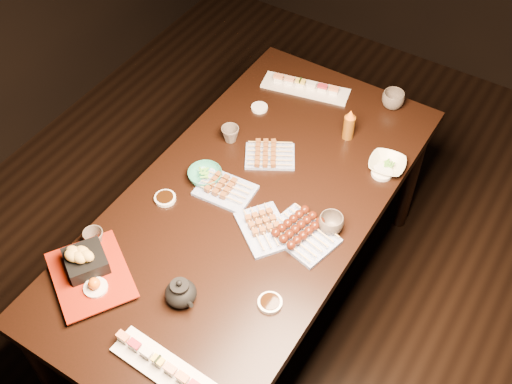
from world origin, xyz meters
TOP-DOWN VIEW (x-y plane):
  - ground at (0.00, 0.00)m, footprint 5.00×5.00m
  - dining_table at (-0.29, 0.28)m, footprint 1.12×1.90m
  - sushi_platter_near at (-0.15, -0.44)m, footprint 0.38×0.12m
  - sushi_platter_far at (-0.44, 0.99)m, footprint 0.41×0.19m
  - yakitori_plate_center at (-0.41, 0.28)m, footprint 0.23×0.17m
  - yakitori_plate_right at (-0.18, 0.20)m, footprint 0.28×0.26m
  - yakitori_plate_left at (-0.36, 0.54)m, footprint 0.25×0.23m
  - tsukune_plate at (-0.04, 0.25)m, footprint 0.28×0.23m
  - edamame_bowl_green at (-0.51, 0.30)m, footprint 0.18×0.18m
  - edamame_bowl_cream at (0.08, 0.74)m, footprint 0.17×0.17m
  - tempura_tray at (-0.58, -0.30)m, footprint 0.40×0.38m
  - teacup_near_left at (-0.67, -0.18)m, footprint 0.09×0.09m
  - teacup_mid_right at (0.03, 0.34)m, footprint 0.13×0.13m
  - teacup_far_left at (-0.55, 0.54)m, footprint 0.10×0.10m
  - teacup_far_right at (-0.06, 1.09)m, footprint 0.12×0.12m
  - teapot at (-0.26, -0.20)m, footprint 0.17×0.17m
  - condiment_bottle at (-0.14, 0.82)m, footprint 0.05×0.05m
  - sauce_dish_west at (-0.58, 0.13)m, footprint 0.09×0.09m
  - sauce_dish_east at (0.07, 0.70)m, footprint 0.11×0.11m
  - sauce_dish_se at (0.01, -0.06)m, footprint 0.09×0.09m
  - sauce_dish_nw at (-0.55, 0.77)m, footprint 0.08×0.08m
  - chopsticks_near at (-0.54, -0.31)m, footprint 0.23×0.04m
  - chopsticks_se at (-0.17, -0.45)m, footprint 0.22×0.04m

SIDE VIEW (x-z plane):
  - ground at x=0.00m, z-range 0.00..0.00m
  - dining_table at x=-0.29m, z-range 0.00..0.75m
  - chopsticks_se at x=-0.17m, z-range 0.75..0.76m
  - chopsticks_near at x=-0.54m, z-range 0.75..0.76m
  - sauce_dish_nw at x=-0.55m, z-range 0.75..0.76m
  - sauce_dish_west at x=-0.58m, z-range 0.75..0.76m
  - sauce_dish_se at x=0.01m, z-range 0.75..0.76m
  - sauce_dish_east at x=0.07m, z-range 0.75..0.77m
  - edamame_bowl_cream at x=0.08m, z-range 0.75..0.79m
  - edamame_bowl_green at x=-0.51m, z-range 0.75..0.79m
  - sushi_platter_near at x=-0.15m, z-range 0.75..0.80m
  - sushi_platter_far at x=-0.44m, z-range 0.75..0.80m
  - yakitori_plate_left at x=-0.36m, z-range 0.75..0.80m
  - yakitori_plate_center at x=-0.41m, z-range 0.75..0.81m
  - yakitori_plate_right at x=-0.18m, z-range 0.75..0.81m
  - tsukune_plate at x=-0.04m, z-range 0.75..0.81m
  - teacup_near_left at x=-0.67m, z-range 0.75..0.82m
  - teacup_far_left at x=-0.55m, z-range 0.75..0.82m
  - teacup_mid_right at x=0.03m, z-range 0.75..0.82m
  - teacup_far_right at x=-0.06m, z-range 0.75..0.83m
  - teapot at x=-0.26m, z-range 0.75..0.86m
  - tempura_tray at x=-0.58m, z-range 0.75..0.87m
  - condiment_bottle at x=-0.14m, z-range 0.75..0.90m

